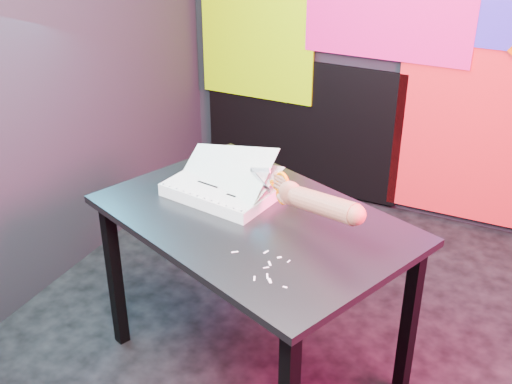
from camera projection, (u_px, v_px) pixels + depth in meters
The scene contains 7 objects.
room at pixel (349, 62), 2.19m from camera, with size 3.01×3.01×2.71m.
backdrop at pixel (440, 64), 3.51m from camera, with size 2.88×0.05×2.08m.
work_table at pixel (254, 237), 2.50m from camera, with size 1.39×1.16×0.75m.
printout_stack at pixel (223, 188), 2.60m from camera, with size 0.47×0.37×0.22m.
scissors at pixel (280, 187), 2.38m from camera, with size 0.21×0.12×0.13m.
hand_forearm at pixel (319, 203), 2.22m from camera, with size 0.41×0.24×0.15m.
paper_clippings at pixel (266, 268), 2.15m from camera, with size 0.26×0.18×0.00m.
Camera 1 is at (0.64, -2.07, 1.98)m, focal length 45.00 mm.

